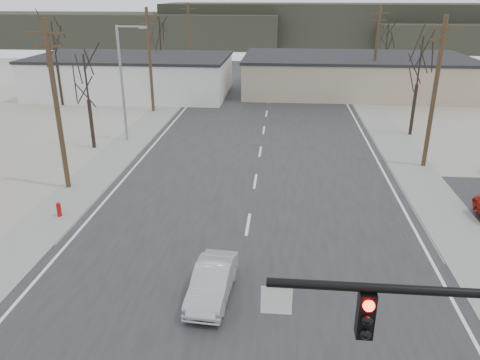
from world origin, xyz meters
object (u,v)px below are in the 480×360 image
object	(u,v)px
sedan_crossing	(212,282)
car_far_a	(299,77)
fire_hydrant	(59,209)
car_far_b	(266,64)

from	to	relation	value
sedan_crossing	car_far_a	xyz separation A→B (m)	(4.52, 47.88, 0.06)
fire_hydrant	car_far_a	distance (m)	43.81
fire_hydrant	car_far_a	world-z (taller)	car_far_a
fire_hydrant	sedan_crossing	xyz separation A→B (m)	(9.27, -6.30, 0.26)
car_far_b	fire_hydrant	bearing A→B (deg)	-102.65
sedan_crossing	car_far_b	bearing A→B (deg)	94.38
fire_hydrant	car_far_a	bearing A→B (deg)	71.65
sedan_crossing	car_far_a	world-z (taller)	car_far_a
sedan_crossing	fire_hydrant	bearing A→B (deg)	149.81
fire_hydrant	car_far_b	size ratio (longest dim) A/B	0.21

